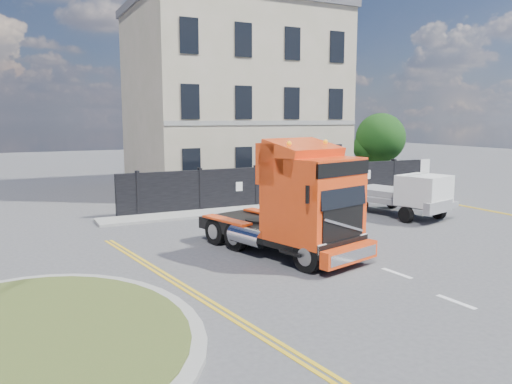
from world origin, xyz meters
TOP-DOWN VIEW (x-y plane):
  - ground at (0.00, 0.00)m, footprint 120.00×120.00m
  - traffic_island at (-7.00, -3.00)m, footprint 6.80×6.80m
  - hoarding_fence at (6.55, 9.00)m, footprint 18.80×0.25m
  - georgian_building at (6.00, 16.50)m, footprint 12.30×10.30m
  - tree at (14.38, 12.10)m, footprint 3.20×3.20m
  - pavement_far at (6.00, 8.10)m, footprint 20.00×1.60m
  - truck at (1.03, -0.03)m, footprint 3.82×6.52m
  - flatbed_pickup at (8.91, 3.07)m, footprint 3.11×5.19m

SIDE VIEW (x-z plane):
  - ground at x=0.00m, z-range 0.00..0.00m
  - pavement_far at x=6.00m, z-range 0.00..0.12m
  - traffic_island at x=-7.00m, z-range 0.00..0.16m
  - hoarding_fence at x=6.55m, z-range 0.00..2.00m
  - flatbed_pickup at x=8.91m, z-range 0.08..2.08m
  - truck at x=1.03m, z-range -0.19..3.49m
  - tree at x=14.38m, z-range 0.65..5.45m
  - georgian_building at x=6.00m, z-range -0.63..12.17m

